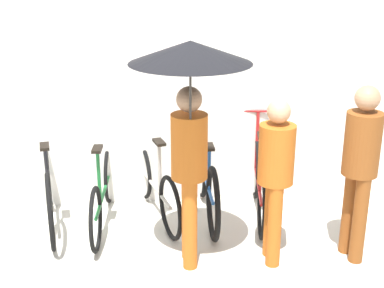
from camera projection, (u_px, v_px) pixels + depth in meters
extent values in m
cube|color=silver|center=(151.00, 97.00, 5.86)|extent=(10.89, 0.12, 2.45)
torus|color=black|center=(48.00, 172.00, 6.04)|extent=(0.16, 0.76, 0.76)
torus|color=black|center=(50.00, 212.00, 5.11)|extent=(0.16, 0.76, 0.76)
cylinder|color=black|center=(49.00, 190.00, 5.57)|extent=(0.19, 1.02, 0.04)
cylinder|color=black|center=(47.00, 173.00, 5.32)|extent=(0.04, 0.04, 0.53)
cube|color=black|center=(44.00, 146.00, 5.22)|extent=(0.12, 0.21, 0.03)
cylinder|color=black|center=(46.00, 148.00, 5.94)|extent=(0.04, 0.04, 0.59)
cylinder|color=black|center=(43.00, 123.00, 5.84)|extent=(0.44, 0.09, 0.03)
torus|color=black|center=(109.00, 175.00, 6.11)|extent=(0.10, 0.64, 0.64)
torus|color=black|center=(96.00, 219.00, 5.08)|extent=(0.10, 0.64, 0.64)
cylinder|color=#19662D|center=(103.00, 195.00, 5.60)|extent=(0.13, 1.09, 0.04)
cylinder|color=#19662D|center=(99.00, 177.00, 5.32)|extent=(0.04, 0.04, 0.57)
cube|color=black|center=(97.00, 149.00, 5.22)|extent=(0.11, 0.21, 0.03)
cylinder|color=#19662D|center=(107.00, 143.00, 5.98)|extent=(0.04, 0.04, 0.78)
cylinder|color=#19662D|center=(105.00, 109.00, 5.85)|extent=(0.44, 0.07, 0.03)
torus|color=black|center=(142.00, 171.00, 6.21)|extent=(0.20, 0.65, 0.66)
torus|color=black|center=(170.00, 208.00, 5.30)|extent=(0.20, 0.65, 0.66)
cylinder|color=#A59E93|center=(155.00, 188.00, 5.76)|extent=(0.28, 1.01, 0.04)
cylinder|color=#A59E93|center=(160.00, 169.00, 5.50)|extent=(0.04, 0.04, 0.57)
cube|color=black|center=(159.00, 142.00, 5.40)|extent=(0.13, 0.22, 0.03)
cylinder|color=#A59E93|center=(141.00, 141.00, 6.09)|extent=(0.04, 0.04, 0.74)
cylinder|color=#A59E93|center=(140.00, 110.00, 5.97)|extent=(0.43, 0.13, 0.03)
torus|color=black|center=(202.00, 165.00, 6.24)|extent=(0.07, 0.75, 0.75)
torus|color=black|center=(213.00, 204.00, 5.28)|extent=(0.07, 0.75, 0.75)
cylinder|color=#19478C|center=(207.00, 183.00, 5.76)|extent=(0.06, 1.03, 0.04)
cylinder|color=#19478C|center=(209.00, 169.00, 5.51)|extent=(0.04, 0.04, 0.46)
cube|color=black|center=(209.00, 147.00, 5.43)|extent=(0.09, 0.20, 0.03)
cylinder|color=#19478C|center=(202.00, 139.00, 6.13)|extent=(0.04, 0.04, 0.66)
cylinder|color=#19478C|center=(202.00, 111.00, 6.02)|extent=(0.44, 0.04, 0.03)
torus|color=black|center=(256.00, 169.00, 6.22)|extent=(0.16, 0.69, 0.70)
torus|color=black|center=(262.00, 205.00, 5.31)|extent=(0.16, 0.69, 0.70)
cylinder|color=maroon|center=(259.00, 185.00, 5.77)|extent=(0.20, 0.96, 0.04)
cylinder|color=maroon|center=(261.00, 165.00, 5.51)|extent=(0.04, 0.04, 0.61)
cube|color=black|center=(262.00, 136.00, 5.40)|extent=(0.12, 0.21, 0.03)
cylinder|color=maroon|center=(257.00, 140.00, 6.11)|extent=(0.04, 0.04, 0.70)
cylinder|color=maroon|center=(258.00, 111.00, 5.99)|extent=(0.44, 0.10, 0.03)
cylinder|color=#B25619|center=(189.00, 216.00, 4.92)|extent=(0.13, 0.13, 0.85)
cylinder|color=#B25619|center=(190.00, 225.00, 4.75)|extent=(0.13, 0.13, 0.85)
cylinder|color=#B25619|center=(189.00, 147.00, 4.60)|extent=(0.32, 0.32, 0.58)
sphere|color=#997051|center=(189.00, 99.00, 4.46)|extent=(0.22, 0.22, 0.22)
cylinder|color=#332D28|center=(190.00, 107.00, 4.34)|extent=(0.02, 0.02, 0.72)
cone|color=black|center=(190.00, 52.00, 4.19)|extent=(0.99, 0.99, 0.18)
cylinder|color=#B25619|center=(271.00, 217.00, 4.97)|extent=(0.13, 0.13, 0.79)
cylinder|color=#B25619|center=(274.00, 226.00, 4.80)|extent=(0.13, 0.13, 0.79)
cylinder|color=#B25619|center=(276.00, 154.00, 4.67)|extent=(0.32, 0.32, 0.54)
sphere|color=tan|center=(279.00, 111.00, 4.54)|extent=(0.20, 0.20, 0.20)
cylinder|color=brown|center=(349.00, 212.00, 5.02)|extent=(0.13, 0.13, 0.84)
cylinder|color=brown|center=(359.00, 220.00, 4.85)|extent=(0.13, 0.13, 0.84)
cylinder|color=brown|center=(362.00, 144.00, 4.70)|extent=(0.32, 0.32, 0.57)
sphere|color=tan|center=(367.00, 98.00, 4.56)|extent=(0.22, 0.22, 0.22)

